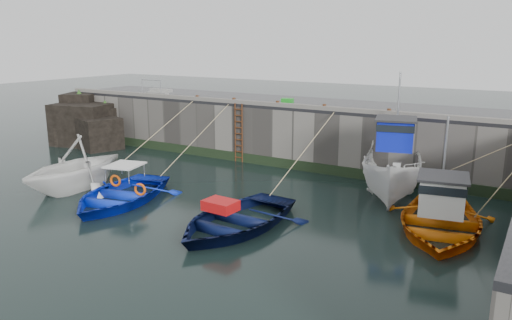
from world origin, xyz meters
The scene contains 23 objects.
ground centered at (0.00, 0.00, 0.00)m, with size 120.00×120.00×0.00m, color black.
quay_back centered at (0.00, 12.50, 1.50)m, with size 30.00×5.00×3.00m, color slate.
road_back centered at (0.00, 12.50, 3.08)m, with size 30.00×5.00×0.16m, color black.
kerb_back centered at (0.00, 10.15, 3.26)m, with size 30.00×0.30×0.20m, color slate.
algae_back centered at (0.00, 9.96, 0.25)m, with size 30.00×0.08×0.50m, color black.
algae_right centered at (11.96, 2.50, 0.25)m, with size 0.08×15.00×0.50m, color black.
rock_outcrop centered at (-12.92, 9.11, 1.26)m, with size 5.85×4.24×3.41m.
ladder centered at (-2.00, 9.91, 1.59)m, with size 0.51×0.08×3.20m.
boat_near_white centered at (-5.47, 1.88, 0.00)m, with size 4.46×5.17×2.73m, color white.
boat_near_white_rope centered at (-5.47, 7.19, 0.00)m, with size 0.04×6.19×3.10m, color tan, non-canonical shape.
boat_near_blue centered at (-2.45, 1.58, 0.00)m, with size 3.99×5.59×1.16m, color #0E2CD2.
boat_near_blue_rope centered at (-2.45, 7.04, 0.00)m, with size 0.04×6.47×3.10m, color tan, non-canonical shape.
boat_near_navy centered at (3.22, 1.59, 0.00)m, with size 4.06×5.68×1.18m, color #09123A.
boat_near_navy_rope centered at (3.22, 7.05, 0.00)m, with size 0.04×6.45×3.10m, color tan, non-canonical shape.
boat_far_white centered at (6.93, 8.17, 1.06)m, with size 3.92×6.91×5.52m.
boat_far_orange centered at (9.51, 4.95, 0.39)m, with size 5.20×6.56×4.22m.
fish_crate centered at (0.29, 11.16, 3.32)m, with size 0.60×0.42×0.32m, color #1B9821.
railing centered at (-8.75, 11.25, 3.36)m, with size 1.60×1.05×1.00m.
bollard_a centered at (-5.00, 10.25, 3.30)m, with size 0.18×0.18×0.28m, color #3F1E0F.
bollard_b centered at (-2.50, 10.25, 3.30)m, with size 0.18×0.18×0.28m, color #3F1E0F.
bollard_c centered at (0.20, 10.25, 3.30)m, with size 0.18×0.18×0.28m, color #3F1E0F.
bollard_d centered at (2.80, 10.25, 3.30)m, with size 0.18×0.18×0.28m, color #3F1E0F.
bollard_e centered at (6.00, 10.25, 3.30)m, with size 0.18×0.18×0.28m, color #3F1E0F.
Camera 1 is at (12.44, -12.34, 6.51)m, focal length 35.00 mm.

